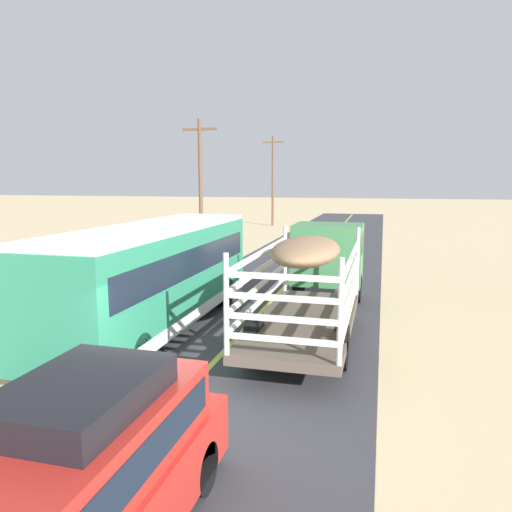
{
  "coord_description": "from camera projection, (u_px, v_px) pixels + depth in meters",
  "views": [
    {
      "loc": [
        3.95,
        -7.17,
        4.52
      ],
      "look_at": [
        0.0,
        7.82,
        2.09
      ],
      "focal_mm": 33.79,
      "sensor_mm": 36.0,
      "label": 1
    }
  ],
  "objects": [
    {
      "name": "boulder_near_shoulder",
      "position": [
        231.0,
        227.0,
        42.6
      ],
      "size": [
        1.16,
        0.91,
        0.93
      ],
      "primitive_type": "ellipsoid",
      "color": "#84705B",
      "rests_on": "ground"
    },
    {
      "name": "road_centre_line",
      "position": [
        144.0,
        437.0,
        8.54
      ],
      "size": [
        0.16,
        117.6,
        0.0
      ],
      "primitive_type": "cube",
      "color": "#D8CC4C",
      "rests_on": "road_surface"
    },
    {
      "name": "ground_plane",
      "position": [
        144.0,
        438.0,
        8.55
      ],
      "size": [
        240.0,
        240.0,
        0.0
      ],
      "primitive_type": "plane",
      "color": "#CCB284"
    },
    {
      "name": "suv_near",
      "position": [
        87.0,
        472.0,
        5.63
      ],
      "size": [
        1.9,
        4.62,
        2.29
      ],
      "color": "#B2261E",
      "rests_on": "road_surface"
    },
    {
      "name": "road_surface",
      "position": [
        144.0,
        437.0,
        8.54
      ],
      "size": [
        8.0,
        120.0,
        0.02
      ],
      "primitive_type": "cube",
      "color": "#38383D",
      "rests_on": "ground"
    },
    {
      "name": "livestock_truck",
      "position": [
        321.0,
        264.0,
        15.95
      ],
      "size": [
        2.53,
        9.7,
        3.02
      ],
      "color": "#3F7F4C",
      "rests_on": "road_surface"
    },
    {
      "name": "power_pole_mid",
      "position": [
        201.0,
        183.0,
        29.26
      ],
      "size": [
        2.2,
        0.24,
        8.16
      ],
      "color": "brown",
      "rests_on": "ground"
    },
    {
      "name": "bus",
      "position": [
        156.0,
        274.0,
        14.44
      ],
      "size": [
        2.54,
        10.0,
        3.21
      ],
      "color": "#2D8C66",
      "rests_on": "road_surface"
    },
    {
      "name": "power_pole_far",
      "position": [
        273.0,
        178.0,
        48.18
      ],
      "size": [
        2.2,
        0.24,
        8.88
      ],
      "color": "brown",
      "rests_on": "ground"
    }
  ]
}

